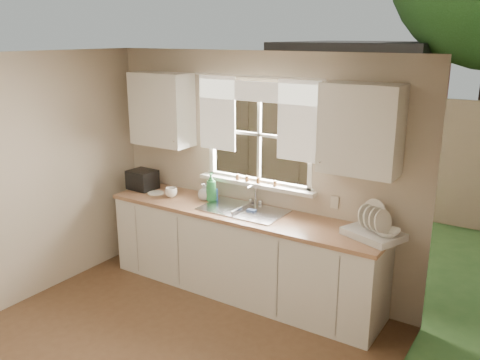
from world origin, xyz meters
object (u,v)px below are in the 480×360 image
Objects in this scene: dish_rack at (374,230)px; soap_bottle_a at (211,187)px; black_appliance at (142,180)px; cup at (171,192)px.

dish_rack is 1.87× the size of soap_bottle_a.
dish_rack is 1.92× the size of black_appliance.
soap_bottle_a is 0.48m from cup.
dish_rack reaches higher than cup.
black_appliance is at bearing 161.17° from soap_bottle_a.
dish_rack is at bearing -24.68° from soap_bottle_a.
cup is 0.45× the size of black_appliance.
cup is 0.50m from black_appliance.
dish_rack is 4.31× the size of cup.
black_appliance is (-2.76, -0.02, 0.04)m from dish_rack.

